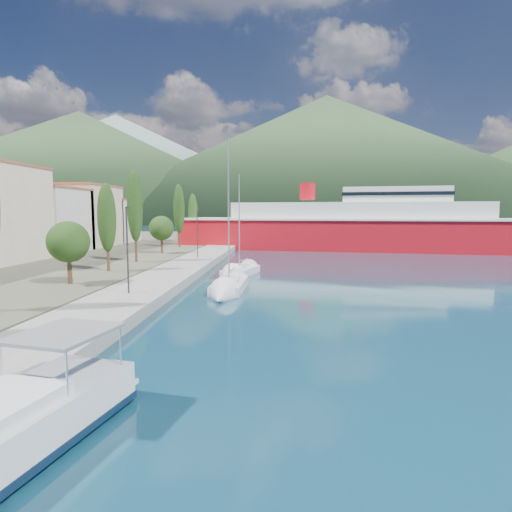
{
  "coord_description": "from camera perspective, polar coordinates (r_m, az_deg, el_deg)",
  "views": [
    {
      "loc": [
        1.98,
        -14.96,
        6.5
      ],
      "look_at": [
        0.0,
        14.0,
        3.5
      ],
      "focal_mm": 30.0,
      "sensor_mm": 36.0,
      "label": 1
    }
  ],
  "objects": [
    {
      "name": "ground",
      "position": [
        135.14,
        3.08,
        3.13
      ],
      "size": [
        1400.0,
        1400.0,
        0.0
      ],
      "primitive_type": "plane",
      "color": "#10374C"
    },
    {
      "name": "quay",
      "position": [
        42.85,
        -10.99,
        -2.39
      ],
      "size": [
        5.0,
        88.0,
        0.8
      ],
      "primitive_type": "cube",
      "color": "gray",
      "rests_on": "ground"
    },
    {
      "name": "hills_far",
      "position": [
        652.12,
        16.35,
        11.91
      ],
      "size": [
        1480.0,
        900.0,
        180.0
      ],
      "color": "gray",
      "rests_on": "ground"
    },
    {
      "name": "hills_near",
      "position": [
        401.47,
        18.13,
        11.71
      ],
      "size": [
        1010.0,
        520.0,
        115.0
      ],
      "color": "#2E4828",
      "rests_on": "ground"
    },
    {
      "name": "town_buildings",
      "position": [
        62.02,
        -29.4,
        4.28
      ],
      "size": [
        9.2,
        69.2,
        11.3
      ],
      "color": "beige",
      "rests_on": "land_strip"
    },
    {
      "name": "tree_row",
      "position": [
        49.6,
        -16.64,
        4.88
      ],
      "size": [
        3.45,
        63.87,
        10.73
      ],
      "color": "#47301E",
      "rests_on": "land_strip"
    },
    {
      "name": "lamp_posts",
      "position": [
        31.95,
        -16.21,
        1.33
      ],
      "size": [
        0.15,
        45.56,
        6.06
      ],
      "color": "#2D2D33",
      "rests_on": "quay"
    },
    {
      "name": "sailboat_near",
      "position": [
        33.79,
        -4.07,
        -4.65
      ],
      "size": [
        2.64,
        9.42,
        13.49
      ],
      "color": "silver",
      "rests_on": "ground"
    },
    {
      "name": "sailboat_mid",
      "position": [
        42.73,
        -2.93,
        -2.43
      ],
      "size": [
        4.28,
        8.01,
        11.23
      ],
      "color": "silver",
      "rests_on": "ground"
    },
    {
      "name": "ferry",
      "position": [
        76.43,
        13.35,
        3.65
      ],
      "size": [
        62.58,
        21.91,
        12.18
      ],
      "color": "red",
      "rests_on": "ground"
    }
  ]
}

